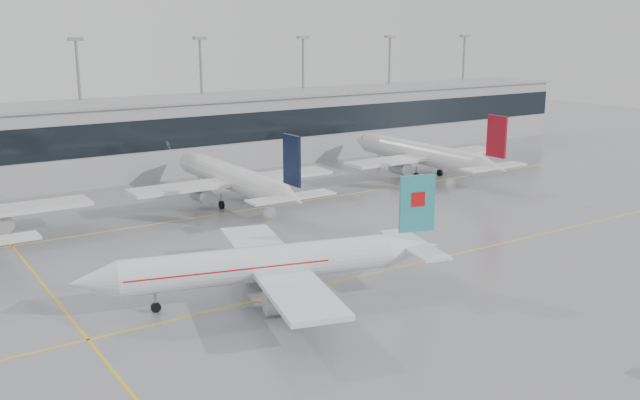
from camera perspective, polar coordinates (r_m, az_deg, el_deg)
ground at (r=73.17m, az=5.22°, el=-5.66°), size 320.00×320.00×0.00m
taxi_line_main at (r=73.16m, az=5.22°, el=-5.65°), size 120.00×0.25×0.01m
taxi_line_north at (r=97.35m, az=-5.85°, el=-0.78°), size 120.00×0.25×0.01m
taxi_line_cross at (r=74.04m, az=-21.26°, el=-6.32°), size 0.25×60.00×0.01m
terminal at (r=124.93m, az=-12.80°, el=4.94°), size 180.00×15.00×12.00m
terminal_glass at (r=117.75m, az=-11.52°, el=5.23°), size 180.00×0.20×5.00m
terminal_roof at (r=124.18m, az=-12.95°, el=7.77°), size 182.00×16.00×0.40m
light_masts at (r=129.69m, az=-13.93°, el=8.46°), size 156.40×1.00×22.60m
air_canada_jet at (r=64.83m, az=-3.72°, el=-5.09°), size 33.94×27.10×10.56m
parked_jet_c at (r=99.72m, az=-6.89°, el=1.72°), size 29.64×36.96×11.72m
parked_jet_d at (r=119.21m, az=8.33°, el=3.62°), size 29.64×36.96×11.72m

